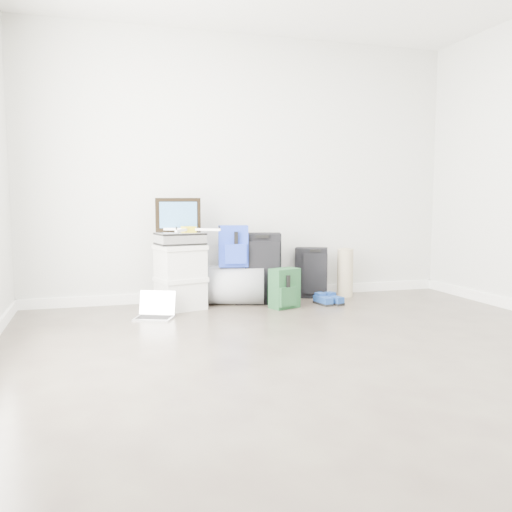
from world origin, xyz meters
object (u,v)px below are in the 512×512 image
object	(u,v)px
carry_on	(312,273)
laptop	(155,312)
boxes_stack	(181,277)
large_suitcase	(258,268)
duffel_bag	(233,285)
briefcase	(180,239)

from	to	relation	value
carry_on	laptop	xyz separation A→B (m)	(-1.70, -0.55, -0.21)
boxes_stack	laptop	bearing A→B (deg)	-147.06
large_suitcase	carry_on	world-z (taller)	large_suitcase
duffel_bag	large_suitcase	xyz separation A→B (m)	(0.26, -0.00, 0.16)
boxes_stack	carry_on	world-z (taller)	boxes_stack
laptop	carry_on	bearing A→B (deg)	41.12
duffel_bag	laptop	bearing A→B (deg)	-134.52
large_suitcase	carry_on	xyz separation A→B (m)	(0.63, 0.13, -0.09)
duffel_bag	carry_on	xyz separation A→B (m)	(0.89, 0.13, 0.07)
carry_on	laptop	world-z (taller)	carry_on
large_suitcase	briefcase	bearing A→B (deg)	-157.47
duffel_bag	large_suitcase	world-z (taller)	large_suitcase
briefcase	large_suitcase	size ratio (longest dim) A/B	0.59
carry_on	laptop	bearing A→B (deg)	-137.60
boxes_stack	large_suitcase	world-z (taller)	large_suitcase
duffel_bag	large_suitcase	distance (m)	0.31
briefcase	duffel_bag	bearing A→B (deg)	-0.34
boxes_stack	carry_on	distance (m)	1.45
boxes_stack	duffel_bag	xyz separation A→B (m)	(0.53, 0.10, -0.12)
boxes_stack	carry_on	xyz separation A→B (m)	(1.43, 0.23, -0.04)
boxes_stack	duffel_bag	bearing A→B (deg)	-6.53
large_suitcase	laptop	bearing A→B (deg)	-142.93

